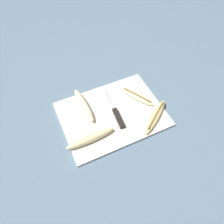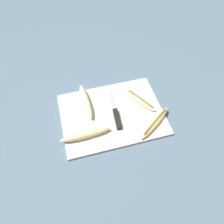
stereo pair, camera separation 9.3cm
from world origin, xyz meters
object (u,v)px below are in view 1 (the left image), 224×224
at_px(knife, 117,115).
at_px(banana_cream_curved, 137,96).
at_px(banana_bright_far, 84,105).
at_px(banana_soft_right, 90,138).
at_px(banana_spotted_left, 155,116).

bearing_deg(knife, banana_cream_curved, 27.39).
xyz_separation_m(banana_bright_far, banana_soft_right, (-0.03, -0.16, -0.00)).
distance_m(knife, banana_soft_right, 0.16).
bearing_deg(banana_cream_curved, banana_soft_right, -156.97).
distance_m(banana_bright_far, banana_soft_right, 0.17).
relative_size(banana_cream_curved, banana_soft_right, 0.83).
xyz_separation_m(knife, banana_soft_right, (-0.14, -0.06, 0.01)).
xyz_separation_m(knife, banana_spotted_left, (0.14, -0.08, 0.00)).
distance_m(banana_bright_far, banana_spotted_left, 0.31).
xyz_separation_m(banana_bright_far, banana_cream_curved, (0.24, -0.05, -0.01)).
bearing_deg(knife, banana_soft_right, -151.91).
relative_size(banana_spotted_left, banana_cream_curved, 1.06).
bearing_deg(banana_soft_right, banana_bright_far, 78.35).
relative_size(knife, banana_cream_curved, 1.28).
relative_size(banana_spotted_left, banana_soft_right, 0.88).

